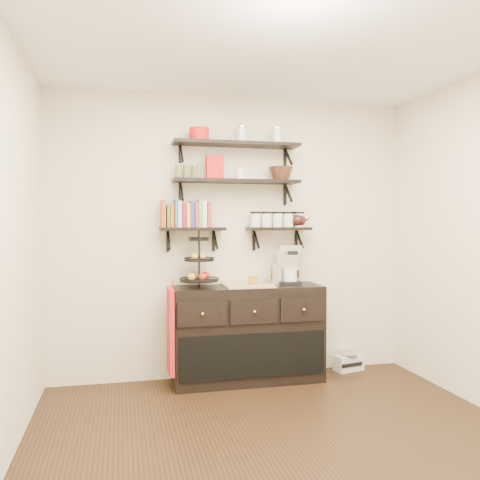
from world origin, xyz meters
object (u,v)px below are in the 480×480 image
Objects in this scene: coffee_maker at (289,266)px; radio at (349,362)px; sideboard at (247,333)px; fruit_stand at (199,268)px.

coffee_maker is 1.22× the size of radio.
coffee_maker is (0.41, 0.03, 0.63)m from sideboard.
sideboard is at bearing -0.48° from fruit_stand.
sideboard is 3.67× the size of coffee_maker.
fruit_stand is at bearing 179.52° from sideboard.
fruit_stand is at bearing 170.33° from radio.
fruit_stand reaches higher than coffee_maker.
coffee_maker is at bearing 172.98° from radio.
coffee_maker is (0.87, 0.02, 0.00)m from fruit_stand.
sideboard reaches higher than radio.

